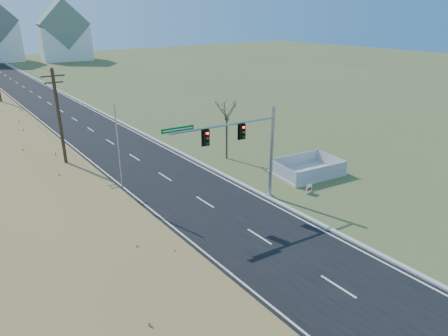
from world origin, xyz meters
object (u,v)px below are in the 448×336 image
Objects in this scene: fence_enclosure at (307,171)px; bare_tree at (227,109)px; flagpole at (120,165)px; open_sign at (309,189)px; traffic_signal_mast at (251,147)px.

bare_tree is at bearing 120.74° from fence_enclosure.
flagpole is at bearing 171.65° from fence_enclosure.
flagpole is at bearing 149.25° from open_sign.
open_sign is (-2.85, -2.76, 0.11)m from fence_enclosure.
flagpole is at bearing 149.85° from traffic_signal_mast.
traffic_signal_mast is 8.57m from fence_enclosure.
traffic_signal_mast is 9.26m from flagpole.
flagpole reaches higher than bare_tree.
traffic_signal_mast is at bearing 160.66° from open_sign.
traffic_signal_mast is 1.43× the size of fence_enclosure.
bare_tree is (11.74, 3.10, 1.82)m from flagpole.
traffic_signal_mast is 1.17× the size of flagpole.
open_sign is 11.00m from bare_tree.
traffic_signal_mast is 1.46× the size of bare_tree.
bare_tree reaches higher than fence_enclosure.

